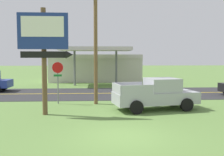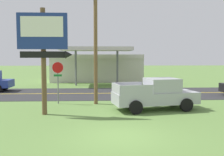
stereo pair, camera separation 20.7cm
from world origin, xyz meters
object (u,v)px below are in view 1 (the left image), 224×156
Objects in this scene: gas_station at (96,67)px; pickup_silver_parked_on_lawn at (156,94)px; utility_pole at (96,37)px; stop_sign at (58,75)px; motel_sign at (45,43)px.

gas_station reaches higher than pickup_silver_parked_on_lawn.
utility_pole is 1.61× the size of pickup_silver_parked_on_lawn.
stop_sign is 3.75m from utility_pole.
stop_sign is at bearing 87.26° from motel_sign.
utility_pole reaches higher than pickup_silver_parked_on_lawn.
pickup_silver_parked_on_lawn is (6.62, 1.22, -3.12)m from motel_sign.
pickup_silver_parked_on_lawn is at bearing -79.14° from gas_station.
stop_sign reaches higher than pickup_silver_parked_on_lawn.
pickup_silver_parked_on_lawn is (3.85, -20.05, -0.98)m from gas_station.
motel_sign is at bearing -129.63° from utility_pole.
motel_sign is 4.17m from stop_sign.
motel_sign is at bearing -169.55° from pickup_silver_parked_on_lawn.
gas_station is 2.19× the size of pickup_silver_parked_on_lawn.
utility_pole is 0.74× the size of gas_station.
utility_pole is at bearing -4.62° from stop_sign.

